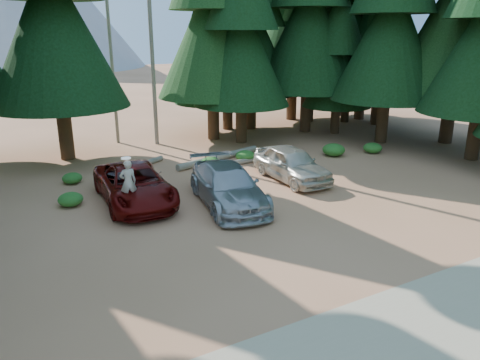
{
  "coord_description": "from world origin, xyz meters",
  "views": [
    {
      "loc": [
        -8.35,
        -12.54,
        6.74
      ],
      "look_at": [
        -0.12,
        2.3,
        1.25
      ],
      "focal_mm": 35.0,
      "sensor_mm": 36.0,
      "label": 1
    }
  ],
  "objects_px": {
    "log_mid": "(238,162)",
    "silver_minivan_center": "(228,186)",
    "log_left": "(138,166)",
    "log_right": "(219,158)",
    "frisbee_player": "(128,182)",
    "red_pickup": "(134,185)",
    "silver_minivan_right": "(292,164)"
  },
  "relations": [
    {
      "from": "silver_minivan_center",
      "to": "log_left",
      "type": "height_order",
      "value": "silver_minivan_center"
    },
    {
      "from": "log_left",
      "to": "log_right",
      "type": "distance_m",
      "value": 4.28
    },
    {
      "from": "silver_minivan_center",
      "to": "log_mid",
      "type": "xyz_separation_m",
      "value": [
        3.15,
        4.87,
        -0.65
      ]
    },
    {
      "from": "log_left",
      "to": "log_right",
      "type": "bearing_deg",
      "value": -39.87
    },
    {
      "from": "frisbee_player",
      "to": "log_left",
      "type": "distance_m",
      "value": 6.57
    },
    {
      "from": "log_right",
      "to": "silver_minivan_right",
      "type": "bearing_deg",
      "value": -88.85
    },
    {
      "from": "log_right",
      "to": "log_mid",
      "type": "bearing_deg",
      "value": -82.69
    },
    {
      "from": "frisbee_player",
      "to": "log_mid",
      "type": "relative_size",
      "value": 0.52
    },
    {
      "from": "frisbee_player",
      "to": "log_right",
      "type": "height_order",
      "value": "frisbee_player"
    },
    {
      "from": "silver_minivan_right",
      "to": "log_left",
      "type": "xyz_separation_m",
      "value": [
        -5.69,
        5.3,
        -0.66
      ]
    },
    {
      "from": "red_pickup",
      "to": "silver_minivan_center",
      "type": "height_order",
      "value": "silver_minivan_center"
    },
    {
      "from": "silver_minivan_right",
      "to": "red_pickup",
      "type": "bearing_deg",
      "value": 176.13
    },
    {
      "from": "log_left",
      "to": "log_right",
      "type": "height_order",
      "value": "log_right"
    },
    {
      "from": "log_mid",
      "to": "silver_minivan_center",
      "type": "bearing_deg",
      "value": -125.6
    },
    {
      "from": "silver_minivan_center",
      "to": "frisbee_player",
      "type": "height_order",
      "value": "frisbee_player"
    },
    {
      "from": "silver_minivan_center",
      "to": "log_right",
      "type": "height_order",
      "value": "silver_minivan_center"
    },
    {
      "from": "log_left",
      "to": "log_right",
      "type": "xyz_separation_m",
      "value": [
        4.23,
        -0.67,
        0.05
      ]
    },
    {
      "from": "frisbee_player",
      "to": "red_pickup",
      "type": "bearing_deg",
      "value": -110.9
    },
    {
      "from": "frisbee_player",
      "to": "log_left",
      "type": "height_order",
      "value": "frisbee_player"
    },
    {
      "from": "silver_minivan_center",
      "to": "log_right",
      "type": "relative_size",
      "value": 0.97
    },
    {
      "from": "red_pickup",
      "to": "log_right",
      "type": "distance_m",
      "value": 7.1
    },
    {
      "from": "log_left",
      "to": "log_mid",
      "type": "height_order",
      "value": "log_mid"
    },
    {
      "from": "silver_minivan_right",
      "to": "log_mid",
      "type": "distance_m",
      "value": 3.61
    },
    {
      "from": "red_pickup",
      "to": "frisbee_player",
      "type": "relative_size",
      "value": 3.11
    },
    {
      "from": "red_pickup",
      "to": "frisbee_player",
      "type": "bearing_deg",
      "value": -110.04
    },
    {
      "from": "log_left",
      "to": "log_right",
      "type": "relative_size",
      "value": 0.65
    },
    {
      "from": "silver_minivan_right",
      "to": "log_mid",
      "type": "xyz_separation_m",
      "value": [
        -0.93,
        3.43,
        -0.65
      ]
    },
    {
      "from": "silver_minivan_center",
      "to": "frisbee_player",
      "type": "xyz_separation_m",
      "value": [
        -3.8,
        0.67,
        0.58
      ]
    },
    {
      "from": "silver_minivan_right",
      "to": "log_right",
      "type": "xyz_separation_m",
      "value": [
        -1.46,
        4.63,
        -0.61
      ]
    },
    {
      "from": "log_mid",
      "to": "silver_minivan_right",
      "type": "bearing_deg",
      "value": -77.51
    },
    {
      "from": "log_mid",
      "to": "frisbee_player",
      "type": "bearing_deg",
      "value": -151.59
    },
    {
      "from": "red_pickup",
      "to": "log_left",
      "type": "xyz_separation_m",
      "value": [
        1.59,
        4.69,
        -0.63
      ]
    }
  ]
}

